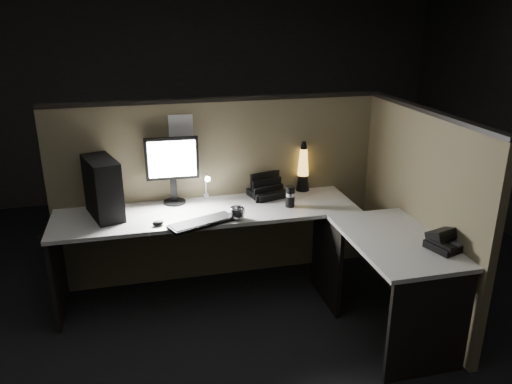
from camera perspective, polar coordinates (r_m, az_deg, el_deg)
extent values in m
plane|color=black|center=(3.68, -1.33, -15.96)|extent=(6.00, 6.00, 0.00)
plane|color=#282623|center=(6.00, -7.76, 12.03)|extent=(6.00, 0.00, 6.00)
cube|color=brown|center=(4.14, -4.19, 0.01)|extent=(2.66, 0.06, 1.50)
cube|color=brown|center=(3.86, 17.91, -2.47)|extent=(0.06, 1.66, 1.50)
cube|color=beige|center=(3.83, -5.55, -2.30)|extent=(2.30, 0.60, 0.03)
cube|color=beige|center=(3.48, 15.69, -5.37)|extent=(0.60, 1.00, 0.03)
cube|color=black|center=(4.01, -21.74, -8.44)|extent=(0.03, 0.55, 0.70)
cube|color=black|center=(3.30, 19.18, -14.51)|extent=(0.55, 0.03, 0.70)
cube|color=black|center=(3.93, 8.07, -7.69)|extent=(0.03, 0.55, 0.70)
cube|color=black|center=(3.80, -17.11, 0.46)|extent=(0.30, 0.45, 0.44)
cylinder|color=black|center=(4.00, -9.28, -1.13)|extent=(0.18, 0.18, 0.01)
cube|color=black|center=(3.99, -9.39, 0.38)|extent=(0.05, 0.04, 0.20)
cube|color=black|center=(3.91, -9.58, 3.80)|extent=(0.41, 0.05, 0.33)
cube|color=white|center=(3.89, -9.56, 3.72)|extent=(0.36, 0.02, 0.28)
cube|color=black|center=(3.58, -6.21, -3.52)|extent=(0.50, 0.32, 0.02)
ellipsoid|color=black|center=(3.61, -11.15, -3.48)|extent=(0.10, 0.09, 0.03)
cube|color=silver|center=(4.08, -5.73, -0.43)|extent=(0.04, 0.05, 0.03)
cylinder|color=silver|center=(4.05, -5.78, 0.93)|extent=(0.01, 0.01, 0.18)
cylinder|color=silver|center=(3.96, -5.70, 1.86)|extent=(0.01, 0.12, 0.01)
sphere|color=white|center=(3.90, -5.55, 1.49)|extent=(0.04, 0.04, 0.04)
cube|color=black|center=(4.09, 1.31, -0.11)|extent=(0.32, 0.30, 0.05)
cube|color=black|center=(4.04, 1.46, 0.28)|extent=(0.26, 0.09, 0.10)
cube|color=black|center=(4.13, 1.03, 1.38)|extent=(0.26, 0.09, 0.18)
cone|color=black|center=(4.23, 5.36, 1.08)|extent=(0.11, 0.11, 0.13)
cone|color=gold|center=(4.18, 5.43, 3.43)|extent=(0.09, 0.09, 0.23)
sphere|color=brown|center=(4.20, 5.40, 2.48)|extent=(0.05, 0.05, 0.05)
sphere|color=brown|center=(4.17, 5.44, 3.56)|extent=(0.03, 0.03, 0.03)
cone|color=black|center=(4.14, 5.50, 5.35)|extent=(0.06, 0.06, 0.06)
cylinder|color=black|center=(3.86, 3.92, -0.51)|extent=(0.07, 0.07, 0.17)
imported|color=#B0B1B8|center=(3.63, -2.16, -2.48)|extent=(0.15, 0.15, 0.09)
sphere|color=yellow|center=(4.09, 0.42, 0.23)|extent=(0.06, 0.06, 0.06)
cube|color=white|center=(3.92, -8.55, 6.82)|extent=(0.19, 0.00, 0.27)
cube|color=black|center=(3.42, 20.97, -5.68)|extent=(0.27, 0.25, 0.05)
cube|color=black|center=(3.43, 20.73, -4.53)|extent=(0.25, 0.19, 0.10)
cube|color=black|center=(3.34, 20.51, -5.72)|extent=(0.09, 0.17, 0.03)
cube|color=#3F3F42|center=(3.42, 21.97, -5.35)|extent=(0.12, 0.12, 0.00)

